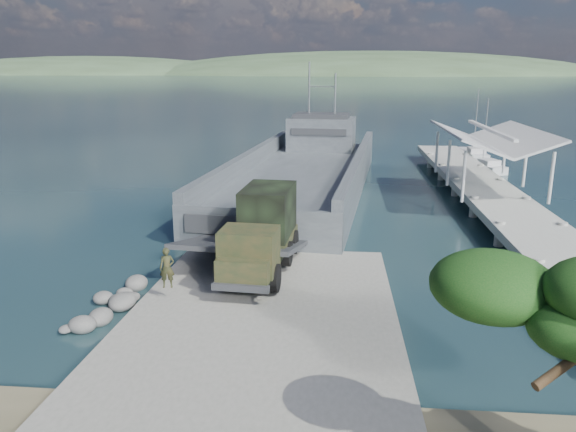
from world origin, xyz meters
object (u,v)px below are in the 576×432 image
object	(u,v)px
sailboat_far	(474,155)
military_truck	(262,231)
sailboat_near	(483,167)
soldier	(168,277)
landing_craft	(303,180)
pier	(490,184)

from	to	relation	value
sailboat_far	military_truck	bearing A→B (deg)	-118.18
military_truck	sailboat_near	xyz separation A→B (m)	(16.68, 28.60, -1.87)
sailboat_far	soldier	bearing A→B (deg)	-120.00
landing_craft	sailboat_far	xyz separation A→B (m)	(16.71, 17.19, -0.47)
pier	sailboat_near	world-z (taller)	sailboat_near
soldier	sailboat_near	xyz separation A→B (m)	(19.99, 32.19, -0.95)
sailboat_near	soldier	bearing A→B (deg)	-141.70
landing_craft	pier	bearing A→B (deg)	-10.77
pier	landing_craft	bearing A→B (deg)	163.32
pier	soldier	bearing A→B (deg)	-133.03
pier	sailboat_far	xyz separation A→B (m)	(3.75, 21.07, -1.21)
landing_craft	soldier	size ratio (longest dim) A/B	22.10
soldier	sailboat_far	world-z (taller)	sailboat_far
sailboat_near	landing_craft	bearing A→B (deg)	-167.45
sailboat_near	sailboat_far	xyz separation A→B (m)	(0.70, 7.03, 0.03)
military_truck	soldier	world-z (taller)	military_truck
military_truck	soldier	xyz separation A→B (m)	(-3.31, -3.59, -0.92)
soldier	pier	bearing A→B (deg)	35.69
landing_craft	military_truck	size ratio (longest dim) A/B	4.70
soldier	military_truck	bearing A→B (deg)	36.00
pier	sailboat_near	bearing A→B (deg)	77.75
sailboat_near	sailboat_far	size ratio (longest dim) A/B	0.92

